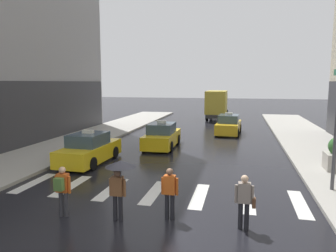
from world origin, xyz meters
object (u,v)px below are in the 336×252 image
Objects in this scene: pedestrian_with_handbag at (245,199)px; box_truck at (217,104)px; pedestrian_with_umbrella at (119,174)px; pedestrian_plain_coat at (170,190)px; pedestrian_with_backpack at (62,188)px; taxi_lead at (89,150)px; taxi_second at (162,136)px; taxi_third at (229,125)px.

box_truck is at bearing 95.85° from pedestrian_with_handbag.
pedestrian_with_umbrella is at bearing -176.23° from pedestrian_with_handbag.
pedestrian_with_backpack is at bearing -169.56° from pedestrian_plain_coat.
box_truck is at bearing 84.52° from pedestrian_with_backpack.
taxi_lead is 5.68m from taxi_second.
pedestrian_plain_coat is at bearing -46.15° from taxi_lead.
pedestrian_plain_coat is (3.38, 0.62, -0.03)m from pedestrian_with_backpack.
taxi_second reaches higher than pedestrian_with_handbag.
taxi_second is 12.38m from pedestrian_with_handbag.
taxi_lead is 10.23m from pedestrian_with_handbag.
pedestrian_with_backpack is (-4.53, -18.29, 0.25)m from taxi_third.
pedestrian_with_backpack is (-1.90, -0.13, -0.54)m from pedestrian_with_umbrella.
taxi_lead is at bearing -119.59° from taxi_second.
box_truck is at bearing 76.88° from taxi_lead.
pedestrian_with_backpack is 1.00× the size of pedestrian_with_handbag.
pedestrian_plain_coat is at bearing 174.03° from pedestrian_with_handbag.
taxi_second is at bearing 88.01° from pedestrian_with_backpack.
taxi_third is 10.74m from box_truck.
pedestrian_with_backpack and pedestrian_plain_coat have the same top height.
box_truck is (2.37, 17.24, 1.13)m from taxi_second.
taxi_second is 11.59m from pedestrian_with_backpack.
box_truck reaches higher than pedestrian_with_umbrella.
taxi_lead is 1.00× the size of taxi_second.
taxi_third is 2.81× the size of pedestrian_plain_coat.
taxi_second is 2.78× the size of pedestrian_with_backpack.
pedestrian_with_umbrella is at bearing -91.72° from box_truck.
pedestrian_plain_coat is (2.98, -10.96, 0.21)m from taxi_second.
pedestrian_with_handbag is (5.28, -11.20, 0.21)m from taxi_second.
pedestrian_with_umbrella is (-0.86, -28.69, -0.34)m from box_truck.
pedestrian_with_umbrella is 1.98m from pedestrian_with_backpack.
taxi_third is 2.81× the size of pedestrian_with_handbag.
pedestrian_with_umbrella is at bearing -98.24° from taxi_third.
taxi_second reaches higher than pedestrian_with_backpack.
box_truck is 28.22m from pedestrian_plain_coat.
box_truck is at bearing 88.28° from pedestrian_with_umbrella.
box_truck reaches higher than taxi_lead.
taxi_lead is 2.78× the size of pedestrian_with_handbag.
box_truck reaches higher than taxi_second.
pedestrian_plain_coat is at bearing -74.78° from taxi_second.
taxi_third reaches higher than pedestrian_with_backpack.
taxi_lead is at bearing 123.47° from pedestrian_with_umbrella.
taxi_second is 11.36m from pedestrian_plain_coat.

